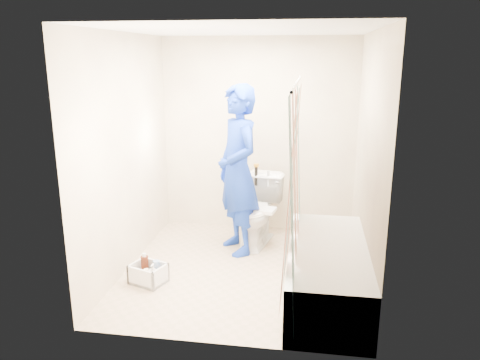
% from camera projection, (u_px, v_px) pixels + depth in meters
% --- Properties ---
extents(floor, '(2.60, 2.60, 0.00)m').
position_uv_depth(floor, '(243.00, 270.00, 4.89)').
color(floor, tan).
rests_on(floor, ground).
extents(ceiling, '(2.40, 2.60, 0.02)m').
position_uv_depth(ceiling, '(243.00, 30.00, 4.26)').
color(ceiling, white).
rests_on(ceiling, wall_back).
extents(wall_back, '(2.40, 0.02, 2.40)m').
position_uv_depth(wall_back, '(258.00, 136.00, 5.82)').
color(wall_back, beige).
rests_on(wall_back, ground).
extents(wall_front, '(2.40, 0.02, 2.40)m').
position_uv_depth(wall_front, '(216.00, 197.00, 3.34)').
color(wall_front, beige).
rests_on(wall_front, ground).
extents(wall_left, '(0.02, 2.60, 2.40)m').
position_uv_depth(wall_left, '(126.00, 154.00, 4.75)').
color(wall_left, beige).
rests_on(wall_left, ground).
extents(wall_right, '(0.02, 2.60, 2.40)m').
position_uv_depth(wall_right, '(369.00, 163.00, 4.40)').
color(wall_right, beige).
rests_on(wall_right, ground).
extents(bathtub, '(0.70, 1.75, 0.50)m').
position_uv_depth(bathtub, '(327.00, 270.00, 4.29)').
color(bathtub, white).
rests_on(bathtub, ground).
extents(curtain_rod, '(0.02, 1.90, 0.02)m').
position_uv_depth(curtain_rod, '(297.00, 83.00, 3.90)').
color(curtain_rod, silver).
rests_on(curtain_rod, wall_back).
extents(shower_curtain, '(0.06, 1.75, 1.80)m').
position_uv_depth(shower_curtain, '(294.00, 190.00, 4.14)').
color(shower_curtain, silver).
rests_on(shower_curtain, curtain_rod).
extents(toilet, '(0.60, 0.86, 0.81)m').
position_uv_depth(toilet, '(257.00, 211.00, 5.49)').
color(toilet, white).
rests_on(toilet, ground).
extents(tank_lid, '(0.53, 0.31, 0.04)m').
position_uv_depth(tank_lid, '(254.00, 209.00, 5.35)').
color(tank_lid, white).
rests_on(tank_lid, toilet).
extents(tank_internals, '(0.19, 0.08, 0.26)m').
position_uv_depth(tank_internals, '(259.00, 174.00, 5.60)').
color(tank_internals, black).
rests_on(tank_internals, toilet).
extents(plumber, '(0.75, 0.82, 1.89)m').
position_uv_depth(plumber, '(238.00, 171.00, 5.15)').
color(plumber, '#0F3A96').
rests_on(plumber, ground).
extents(cleaning_caddy, '(0.39, 0.35, 0.25)m').
position_uv_depth(cleaning_caddy, '(149.00, 274.00, 4.60)').
color(cleaning_caddy, silver).
rests_on(cleaning_caddy, ground).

